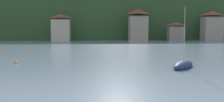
% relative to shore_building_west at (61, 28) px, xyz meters
% --- Properties ---
extents(wooded_hillside, '(352.00, 75.28, 31.66)m').
position_rel_shore_building_west_xyz_m(wooded_hillside, '(33.14, 48.27, 2.67)').
color(wooded_hillside, '#2D4C28').
rests_on(wooded_hillside, ground_plane).
extents(shore_building_west, '(6.67, 4.32, 9.70)m').
position_rel_shore_building_west_xyz_m(shore_building_west, '(0.00, 0.00, 0.00)').
color(shore_building_west, '#BCB29E').
rests_on(shore_building_west, ground_plane).
extents(shore_building_westcentral, '(6.92, 6.13, 11.84)m').
position_rel_shore_building_west_xyz_m(shore_building_westcentral, '(28.12, 0.86, 1.03)').
color(shore_building_westcentral, gray).
rests_on(shore_building_westcentral, ground_plane).
extents(shore_building_central, '(6.05, 3.71, 6.94)m').
position_rel_shore_building_west_xyz_m(shore_building_central, '(42.17, -0.29, -1.34)').
color(shore_building_central, gray).
rests_on(shore_building_central, ground_plane).
extents(shore_building_eastcentral, '(7.26, 5.08, 11.13)m').
position_rel_shore_building_west_xyz_m(shore_building_eastcentral, '(56.23, 0.36, 0.69)').
color(shore_building_eastcentral, gray).
rests_on(shore_building_eastcentral, ground_plane).
extents(sailboat_mid_0, '(3.78, 4.16, 6.47)m').
position_rel_shore_building_west_xyz_m(sailboat_mid_0, '(21.64, -59.72, -4.48)').
color(sailboat_mid_0, navy).
rests_on(sailboat_mid_0, ground_plane).
extents(mooring_buoy_near, '(0.50, 0.50, 0.50)m').
position_rel_shore_building_west_xyz_m(mooring_buoy_near, '(3.34, -55.11, -4.71)').
color(mooring_buoy_near, orange).
rests_on(mooring_buoy_near, ground_plane).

